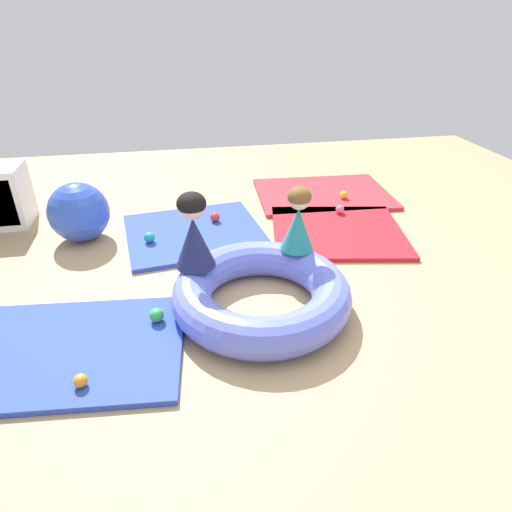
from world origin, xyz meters
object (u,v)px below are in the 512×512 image
at_px(play_ball_yellow, 301,200).
at_px(storage_cube, 1,197).
at_px(play_ball_red, 215,217).
at_px(child_in_navy, 194,231).
at_px(play_ball_green, 157,315).
at_px(play_ball_orange, 80,381).
at_px(inflatable_cushion, 261,293).
at_px(exercise_ball_large, 79,212).
at_px(play_ball_pink, 340,209).
at_px(play_ball_teal, 149,237).
at_px(child_in_teal, 298,220).
at_px(play_ball_yellow_second, 344,195).

relative_size(play_ball_yellow, storage_cube, 0.14).
distance_m(play_ball_yellow, play_ball_red, 0.97).
relative_size(child_in_navy, play_ball_green, 5.68).
height_order(play_ball_orange, play_ball_green, play_ball_green).
bearing_deg(inflatable_cushion, exercise_ball_large, 135.65).
bearing_deg(play_ball_pink, play_ball_teal, -171.08).
relative_size(exercise_ball_large, storage_cube, 0.93).
bearing_deg(play_ball_teal, child_in_teal, -33.72).
relative_size(play_ball_teal, play_ball_green, 0.99).
bearing_deg(play_ball_yellow, inflatable_cushion, -113.95).
xyz_separation_m(play_ball_yellow_second, exercise_ball_large, (-2.61, -0.39, 0.18)).
bearing_deg(play_ball_green, child_in_teal, 20.96).
xyz_separation_m(child_in_navy, play_ball_yellow, (1.17, 1.46, -0.45)).
relative_size(play_ball_yellow, play_ball_teal, 0.87).
distance_m(inflatable_cushion, child_in_navy, 0.62).
bearing_deg(play_ball_red, play_ball_yellow, 17.24).
xyz_separation_m(play_ball_teal, play_ball_yellow_second, (2.02, 0.65, -0.00)).
xyz_separation_m(inflatable_cushion, child_in_teal, (0.33, 0.34, 0.36)).
bearing_deg(child_in_navy, play_ball_teal, -33.17).
xyz_separation_m(exercise_ball_large, storage_cube, (-0.76, 0.46, 0.02)).
height_order(play_ball_yellow_second, exercise_ball_large, exercise_ball_large).
bearing_deg(child_in_teal, play_ball_teal, 83.30).
height_order(inflatable_cushion, play_ball_yellow, inflatable_cushion).
xyz_separation_m(child_in_navy, play_ball_teal, (-0.36, 0.85, -0.44)).
relative_size(play_ball_orange, storage_cube, 0.13).
relative_size(child_in_navy, play_ball_teal, 5.73).
height_order(inflatable_cushion, play_ball_teal, inflatable_cushion).
xyz_separation_m(play_ball_pink, play_ball_orange, (-2.16, -1.92, -0.00)).
relative_size(child_in_teal, play_ball_red, 5.27).
bearing_deg(play_ball_yellow, play_ball_green, -129.72).
xyz_separation_m(play_ball_red, play_ball_green, (-0.53, -1.46, 0.00)).
bearing_deg(play_ball_teal, inflatable_cushion, -54.26).
xyz_separation_m(child_in_teal, play_ball_pink, (0.73, 1.03, -0.42)).
bearing_deg(storage_cube, play_ball_orange, -66.37).
bearing_deg(play_ball_yellow, play_ball_orange, -129.44).
height_order(child_in_teal, play_ball_pink, child_in_teal).
height_order(child_in_teal, play_ball_green, child_in_teal).
distance_m(play_ball_yellow, storage_cube, 2.89).
height_order(child_in_navy, play_ball_pink, child_in_navy).
height_order(inflatable_cushion, exercise_ball_large, exercise_ball_large).
height_order(child_in_teal, play_ball_orange, child_in_teal).
bearing_deg(play_ball_teal, storage_cube, 151.99).
bearing_deg(play_ball_green, inflatable_cushion, 4.78).
height_order(child_in_navy, play_ball_yellow, child_in_navy).
height_order(inflatable_cushion, play_ball_orange, inflatable_cushion).
bearing_deg(play_ball_red, play_ball_pink, -1.67).
bearing_deg(storage_cube, play_ball_red, -11.42).
distance_m(play_ball_yellow, play_ball_teal, 1.64).
height_order(play_ball_yellow, play_ball_green, play_ball_green).
bearing_deg(play_ball_orange, play_ball_pink, 41.69).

